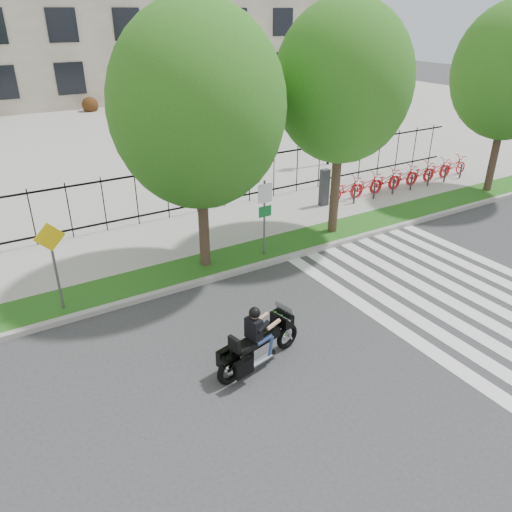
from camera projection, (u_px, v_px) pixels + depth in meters
ground at (314, 343)px, 12.26m from camera, size 120.00×120.00×0.00m
curb at (233, 273)px, 15.37m from camera, size 60.00×0.20×0.15m
grass_verge at (220, 262)px, 16.02m from camera, size 60.00×1.50×0.15m
sidewalk at (188, 235)px, 17.93m from camera, size 60.00×3.50×0.15m
plaza at (73, 139)px, 31.39m from camera, size 80.00×34.00×0.10m
crosswalk_stripes at (447, 291)px, 14.50m from camera, size 5.70×8.00×0.01m
iron_fence at (167, 193)px, 18.80m from camera, size 30.00×0.06×2.00m
lamp_post_right at (332, 103)px, 24.68m from camera, size 1.06×0.70×4.25m
street_tree_1 at (198, 108)px, 13.61m from camera, size 4.90×4.90×7.62m
street_tree_2 at (343, 83)px, 15.84m from camera, size 4.45×4.45×7.68m
street_tree_3 at (512, 71)px, 20.00m from camera, size 4.74×4.74×7.71m
bike_share_station at (402, 177)px, 22.31m from camera, size 8.87×0.85×1.50m
sign_pole_regulatory at (265, 209)px, 15.66m from camera, size 0.50×0.09×2.50m
sign_pole_warning at (53, 255)px, 12.70m from camera, size 0.78×0.09×2.49m
motorcycle_rider at (259, 341)px, 11.24m from camera, size 2.46×1.01×1.92m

